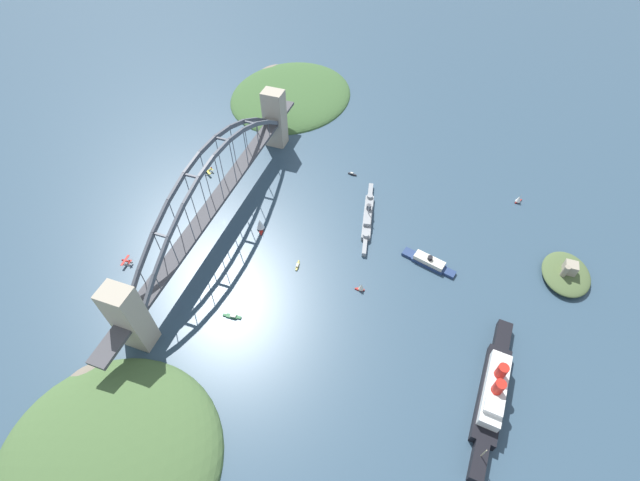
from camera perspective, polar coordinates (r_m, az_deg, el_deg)
name	(u,v)px	position (r m, az deg, el deg)	size (l,w,h in m)	color
ground_plane	(223,222)	(339.62, -12.68, 2.44)	(1400.00, 1400.00, 0.00)	#334C60
harbor_arch_bridge	(217,196)	(320.67, -13.50, 5.81)	(273.23, 17.64, 65.78)	#ADA38E
headland_west_shore	(290,95)	(477.40, -3.98, 18.74)	(141.25, 122.30, 18.72)	#3D6033
headland_east_shore	(109,456)	(271.52, -26.16, -24.27)	(110.42, 117.64, 30.29)	#476638
ocean_liner	(493,391)	(270.08, 21.97, -17.99)	(96.82, 17.92, 22.11)	black
naval_cruiser	(368,216)	(333.77, 6.36, 3.25)	(74.71, 17.43, 16.56)	gray
harbor_ferry_steamer	(429,262)	(312.36, 14.19, -2.74)	(16.76, 39.56, 7.95)	navy
fort_island_mid_harbor	(566,273)	(340.03, 29.84, -3.81)	(40.21, 31.79, 14.75)	#4C6038
seaplane_taxiing_near_bridge	(126,261)	(332.68, -24.28, -2.55)	(9.95, 7.09, 4.97)	#B7B7B2
seaplane_second_in_formation	(208,171)	(384.11, -14.63, 8.88)	(9.27, 10.63, 4.71)	#B7B7B2
small_boat_0	(352,174)	(371.89, 4.29, 8.78)	(2.05, 7.59, 2.24)	black
small_boat_1	(232,316)	(285.41, -11.53, -9.81)	(3.59, 12.23, 2.11)	#2D6B3D
small_boat_2	(297,266)	(303.28, -3.01, -3.34)	(8.89, 2.67, 2.03)	gold
small_boat_3	(260,224)	(325.81, -7.94, 2.16)	(10.45, 8.17, 11.05)	#B2231E
small_boat_4	(361,287)	(290.17, 5.46, -6.16)	(4.07, 6.68, 7.28)	#B2231E
small_boat_5	(519,199)	(379.06, 24.85, 5.01)	(6.78, 6.16, 7.21)	#B2231E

